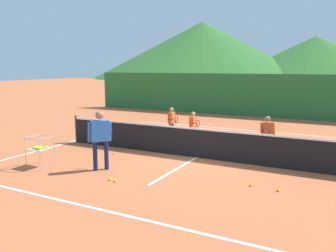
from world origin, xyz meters
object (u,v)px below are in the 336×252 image
student_1 (193,124)px  tennis_ball_2 (114,153)px  student_2 (267,132)px  instructor (100,135)px  tennis_ball_5 (278,190)px  tennis_ball_0 (115,181)px  tennis_ball_1 (273,252)px  tennis_ball_4 (251,185)px  ball_cart (40,148)px  student_0 (172,120)px  tennis_net (197,142)px  tennis_ball_3 (110,179)px

student_1 → tennis_ball_2: size_ratio=17.66×
student_2 → tennis_ball_2: 5.14m
instructor → student_1: 4.67m
student_2 → tennis_ball_5: student_2 is taller
tennis_ball_0 → instructor: bearing=145.1°
tennis_ball_1 → tennis_ball_4: size_ratio=1.00×
tennis_ball_0 → tennis_ball_4: same height
ball_cart → tennis_ball_5: bearing=9.5°
tennis_ball_4 → student_0: bearing=135.6°
tennis_ball_1 → tennis_ball_5: 2.96m
tennis_ball_0 → tennis_ball_1: bearing=-21.8°
ball_cart → tennis_ball_0: (2.77, -0.11, -0.55)m
instructor → student_2: size_ratio=1.29×
ball_cart → instructor: bearing=18.4°
tennis_ball_4 → student_1: bearing=129.6°
student_1 → tennis_ball_1: 8.30m
tennis_net → student_0: student_0 is taller
tennis_ball_3 → tennis_net: bearing=71.6°
tennis_ball_3 → tennis_ball_4: bearing=21.0°
tennis_ball_2 → student_0: bearing=80.8°
tennis_net → tennis_ball_2: 2.82m
tennis_ball_0 → tennis_ball_3: size_ratio=1.00×
tennis_ball_1 → tennis_ball_5: size_ratio=1.00×
tennis_net → tennis_ball_0: bearing=-105.3°
student_1 → tennis_ball_3: (-0.04, -5.27, -0.69)m
ball_cart → tennis_ball_1: size_ratio=13.22×
student_0 → ball_cart: student_0 is taller
student_0 → ball_cart: 5.70m
student_1 → tennis_ball_4: student_1 is taller
tennis_ball_3 → tennis_ball_4: size_ratio=1.00×
tennis_ball_0 → ball_cart: bearing=177.7°
student_2 → tennis_ball_4: (0.34, -3.24, -0.76)m
student_1 → tennis_ball_5: size_ratio=17.66×
student_2 → tennis_ball_4: bearing=-84.1°
student_2 → tennis_ball_0: size_ratio=19.39×
tennis_net → tennis_ball_4: bearing=-40.2°
student_0 → student_2: (4.06, -1.06, 0.02)m
instructor → tennis_ball_1: (5.28, -2.41, -0.98)m
tennis_ball_0 → tennis_ball_2: same height
instructor → tennis_ball_3: bearing=-40.0°
student_2 → ball_cart: bearing=-141.6°
tennis_ball_0 → tennis_ball_1: size_ratio=1.00×
tennis_ball_3 → tennis_ball_4: 3.58m
student_1 → student_2: bearing=-14.0°
tennis_ball_3 → tennis_ball_5: size_ratio=1.00×
instructor → student_1: size_ratio=1.41×
tennis_net → student_1: bearing=116.3°
tennis_net → student_1: size_ratio=8.52×
tennis_ball_5 → tennis_ball_1: bearing=-81.3°
student_1 → tennis_ball_3: student_1 is taller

